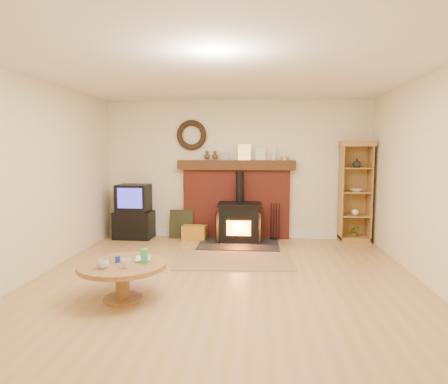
# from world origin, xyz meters

# --- Properties ---
(ground) EXTENTS (5.50, 5.50, 0.00)m
(ground) POSITION_xyz_m (0.00, 0.00, 0.00)
(ground) COLOR #AF8749
(ground) RESTS_ON ground
(room_shell) EXTENTS (5.02, 5.52, 2.61)m
(room_shell) POSITION_xyz_m (-0.02, 0.09, 1.72)
(room_shell) COLOR beige
(room_shell) RESTS_ON ground
(chimney_breast) EXTENTS (2.20, 0.22, 1.78)m
(chimney_breast) POSITION_xyz_m (0.00, 2.67, 0.80)
(chimney_breast) COLOR maroon
(chimney_breast) RESTS_ON ground
(wood_stove) EXTENTS (1.40, 1.00, 1.28)m
(wood_stove) POSITION_xyz_m (0.08, 2.27, 0.35)
(wood_stove) COLOR black
(wood_stove) RESTS_ON ground
(area_rug) EXTENTS (1.84, 1.34, 0.01)m
(area_rug) POSITION_xyz_m (0.05, 1.14, 0.01)
(area_rug) COLOR brown
(area_rug) RESTS_ON ground
(tv_unit) EXTENTS (0.71, 0.52, 1.03)m
(tv_unit) POSITION_xyz_m (-1.93, 2.47, 0.49)
(tv_unit) COLOR black
(tv_unit) RESTS_ON ground
(curio_cabinet) EXTENTS (0.59, 0.42, 1.83)m
(curio_cabinet) POSITION_xyz_m (2.16, 2.55, 0.92)
(curio_cabinet) COLOR olive
(curio_cabinet) RESTS_ON ground
(firelog_box) EXTENTS (0.45, 0.30, 0.27)m
(firelog_box) POSITION_xyz_m (-0.76, 2.40, 0.14)
(firelog_box) COLOR #D9E60A
(firelog_box) RESTS_ON ground
(leaning_painting) EXTENTS (0.45, 0.12, 0.54)m
(leaning_painting) POSITION_xyz_m (-1.04, 2.55, 0.27)
(leaning_painting) COLOR black
(leaning_painting) RESTS_ON ground
(fire_tools) EXTENTS (0.19, 0.16, 0.70)m
(fire_tools) POSITION_xyz_m (0.72, 2.50, 0.16)
(fire_tools) COLOR black
(fire_tools) RESTS_ON ground
(coffee_table) EXTENTS (0.98, 0.98, 0.58)m
(coffee_table) POSITION_xyz_m (-1.09, -0.62, 0.34)
(coffee_table) COLOR brown
(coffee_table) RESTS_ON ground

